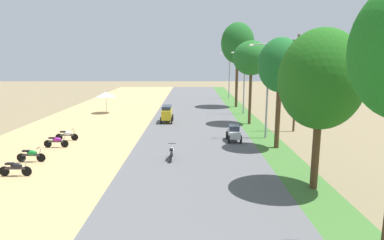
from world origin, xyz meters
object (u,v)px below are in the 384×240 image
object	(u,v)px
median_tree_third	(281,66)
median_tree_fourth	(252,58)
parked_motorbike_fourth	(57,141)
motorbike_ahead_second	(172,152)
median_tree_second	(321,80)
parked_motorbike_fifth	(67,135)
vendor_umbrella	(106,94)
streetlamp_mid	(245,78)
median_tree_fifth	(238,43)
car_van_yellow	(167,113)
streetlamp_near	(268,84)
car_hatchback_silver	(234,132)
streetlamp_far	(230,72)
parked_motorbike_third	(32,154)
parked_motorbike_second	(16,168)
utility_pole_near	(297,82)

from	to	relation	value
median_tree_third	median_tree_fourth	bearing A→B (deg)	92.97
parked_motorbike_fourth	motorbike_ahead_second	xyz separation A→B (m)	(8.61, -2.85, 0.02)
median_tree_second	parked_motorbike_fifth	bearing A→B (deg)	148.96
vendor_umbrella	streetlamp_mid	world-z (taller)	streetlamp_mid
parked_motorbike_fourth	median_tree_fifth	size ratio (longest dim) A/B	0.16
parked_motorbike_fifth	streetlamp_mid	bearing A→B (deg)	38.61
parked_motorbike_fourth	car_van_yellow	size ratio (longest dim) A/B	0.75
streetlamp_near	car_hatchback_silver	distance (m)	4.74
car_van_yellow	motorbike_ahead_second	world-z (taller)	car_van_yellow
streetlamp_mid	car_van_yellow	xyz separation A→B (m)	(-8.60, -5.19, -3.27)
median_tree_fifth	streetlamp_far	xyz separation A→B (m)	(0.09, 9.57, -4.05)
median_tree_third	parked_motorbike_third	bearing A→B (deg)	-168.29
median_tree_third	streetlamp_near	bearing A→B (deg)	92.69
median_tree_third	median_tree_fifth	bearing A→B (deg)	90.63
median_tree_third	car_van_yellow	bearing A→B (deg)	132.24
motorbike_ahead_second	median_tree_fourth	bearing A→B (deg)	58.93
median_tree_third	median_tree_fifth	xyz separation A→B (m)	(-0.23, 20.54, 2.43)
parked_motorbike_second	streetlamp_near	xyz separation A→B (m)	(15.80, 8.88, 3.93)
median_tree_second	streetlamp_far	distance (m)	37.70
streetlamp_mid	parked_motorbike_fifth	bearing A→B (deg)	-141.39
parked_motorbike_fifth	motorbike_ahead_second	xyz separation A→B (m)	(8.60, -4.90, 0.02)
parked_motorbike_third	parked_motorbike_fourth	bearing A→B (deg)	86.89
parked_motorbike_third	median_tree_fourth	bearing A→B (deg)	37.68
parked_motorbike_fourth	streetlamp_far	size ratio (longest dim) A/B	0.24
parked_motorbike_fifth	streetlamp_far	distance (m)	32.48
median_tree_third	utility_pole_near	xyz separation A→B (m)	(2.98, 5.68, -1.53)
parked_motorbike_second	motorbike_ahead_second	distance (m)	8.98
parked_motorbike_second	parked_motorbike_third	xyz separation A→B (m)	(-0.35, 2.52, 0.00)
parked_motorbike_third	motorbike_ahead_second	bearing A→B (deg)	3.57
median_tree_fourth	streetlamp_far	bearing A→B (deg)	89.14
streetlamp_mid	streetlamp_far	xyz separation A→B (m)	(0.00, 15.29, 0.07)
parked_motorbike_second	parked_motorbike_fourth	bearing A→B (deg)	91.62
parked_motorbike_second	streetlamp_near	world-z (taller)	streetlamp_near
parked_motorbike_second	median_tree_fourth	size ratio (longest dim) A/B	0.22
median_tree_third	motorbike_ahead_second	world-z (taller)	median_tree_third
parked_motorbike_fourth	parked_motorbike_fifth	world-z (taller)	same
parked_motorbike_fifth	median_tree_third	distance (m)	17.11
parked_motorbike_fifth	vendor_umbrella	bearing A→B (deg)	91.24
median_tree_third	car_hatchback_silver	size ratio (longest dim) A/B	3.94
car_hatchback_silver	motorbike_ahead_second	distance (m)	6.65
median_tree_second	streetlamp_far	size ratio (longest dim) A/B	1.06
parked_motorbike_second	parked_motorbike_third	world-z (taller)	same
parked_motorbike_fifth	streetlamp_near	distance (m)	16.46
parked_motorbike_fourth	parked_motorbike_fifth	distance (m)	2.05
streetlamp_far	car_van_yellow	world-z (taller)	streetlamp_far
median_tree_second	streetlamp_mid	xyz separation A→B (m)	(-0.08, 22.39, -1.19)
utility_pole_near	car_hatchback_silver	size ratio (longest dim) A/B	4.25
streetlamp_near	car_hatchback_silver	size ratio (longest dim) A/B	3.82
parked_motorbike_second	parked_motorbike_fourth	world-z (taller)	same
car_hatchback_silver	car_van_yellow	xyz separation A→B (m)	(-5.85, 7.66, 0.28)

